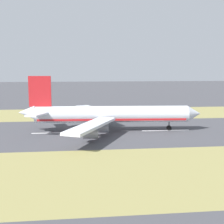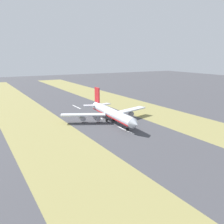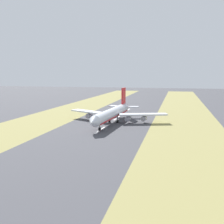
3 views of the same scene
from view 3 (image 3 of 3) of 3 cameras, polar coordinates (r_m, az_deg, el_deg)
ground_plane at (r=162.87m, az=-0.15°, el=-2.19°), size 800.00×800.00×0.00m
grass_median_west at (r=158.26m, az=15.88°, el=-2.83°), size 40.00×600.00×0.01m
grass_median_east at (r=179.04m, az=-14.27°, el=-1.49°), size 40.00×600.00×0.01m
centreline_dash_near at (r=216.42m, az=3.42°, el=0.42°), size 1.20×18.00×0.01m
centreline_dash_mid at (r=177.69m, az=1.06°, el=-1.30°), size 1.20×18.00×0.01m
centreline_dash_far at (r=139.68m, az=-2.60°, el=-3.98°), size 1.20×18.00×0.01m
airplane_main_jet at (r=158.96m, az=0.21°, el=-0.25°), size 63.98×67.22×20.20m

